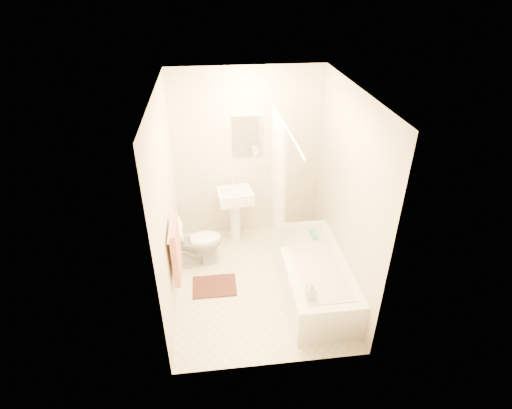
{
  "coord_description": "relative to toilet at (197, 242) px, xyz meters",
  "views": [
    {
      "loc": [
        -0.48,
        -3.77,
        3.41
      ],
      "look_at": [
        0.0,
        0.25,
        1.0
      ],
      "focal_mm": 28.0,
      "sensor_mm": 36.0,
      "label": 1
    }
  ],
  "objects": [
    {
      "name": "soap_bottle",
      "position": [
        1.19,
        -1.32,
        0.24
      ],
      "size": [
        0.09,
        0.09,
        0.2
      ],
      "primitive_type": "imported",
      "rotation": [
        0.0,
        0.0,
        0.0
      ],
      "color": "white",
      "rests_on": "bathtub"
    },
    {
      "name": "shower_curtain",
      "position": [
        1.05,
        -0.01,
        0.89
      ],
      "size": [
        0.04,
        0.8,
        1.55
      ],
      "primitive_type": "cube",
      "color": "silver",
      "rests_on": "curtain_rod"
    },
    {
      "name": "mirror",
      "position": [
        0.75,
        0.67,
        1.17
      ],
      "size": [
        0.4,
        0.03,
        0.55
      ],
      "primitive_type": "cube",
      "color": "white",
      "rests_on": "wall_back"
    },
    {
      "name": "sink",
      "position": [
        0.54,
        0.44,
        0.12
      ],
      "size": [
        0.5,
        0.42,
        0.9
      ],
      "primitive_type": null,
      "rotation": [
        0.0,
        0.0,
        0.12
      ],
      "color": "white",
      "rests_on": "floor"
    },
    {
      "name": "wall_right",
      "position": [
        1.75,
        -0.51,
        0.87
      ],
      "size": [
        0.02,
        2.4,
        2.4
      ],
      "primitive_type": "cube",
      "color": "beige",
      "rests_on": "ground"
    },
    {
      "name": "toilet_paper",
      "position": [
        -0.18,
        -0.39,
        0.37
      ],
      "size": [
        0.11,
        0.12,
        0.12
      ],
      "primitive_type": "cylinder",
      "rotation": [
        0.0,
        1.57,
        0.0
      ],
      "color": "white",
      "rests_on": "wall_left"
    },
    {
      "name": "bathtub",
      "position": [
        1.39,
        -0.71,
        -0.1
      ],
      "size": [
        0.72,
        1.65,
        0.46
      ],
      "primitive_type": null,
      "color": "white",
      "rests_on": "floor"
    },
    {
      "name": "towel",
      "position": [
        -0.18,
        -0.76,
        0.45
      ],
      "size": [
        0.06,
        0.45,
        0.66
      ],
      "primitive_type": "cube",
      "color": "#CC7266",
      "rests_on": "towel_bar"
    },
    {
      "name": "towel_bar",
      "position": [
        -0.21,
        -0.76,
        0.77
      ],
      "size": [
        0.02,
        0.6,
        0.02
      ],
      "primitive_type": "cylinder",
      "rotation": [
        1.57,
        0.0,
        0.0
      ],
      "color": "silver",
      "rests_on": "wall_left"
    },
    {
      "name": "curtain_rod",
      "position": [
        1.05,
        -0.41,
        1.67
      ],
      "size": [
        0.03,
        1.7,
        0.03
      ],
      "primitive_type": "cylinder",
      "rotation": [
        1.57,
        0.0,
        0.0
      ],
      "color": "silver",
      "rests_on": "wall_back"
    },
    {
      "name": "floor",
      "position": [
        0.75,
        -0.51,
        -0.33
      ],
      "size": [
        2.4,
        2.4,
        0.0
      ],
      "primitive_type": "plane",
      "color": "beige",
      "rests_on": "ground"
    },
    {
      "name": "scrub_brush",
      "position": [
        1.49,
        -0.24,
        0.15
      ],
      "size": [
        0.07,
        0.21,
        0.04
      ],
      "primitive_type": "cube",
      "rotation": [
        0.0,
        0.0,
        0.04
      ],
      "color": "#4CBE74",
      "rests_on": "bathtub"
    },
    {
      "name": "toilet",
      "position": [
        0.0,
        0.0,
        0.0
      ],
      "size": [
        0.72,
        0.47,
        0.66
      ],
      "primitive_type": "imported",
      "rotation": [
        0.0,
        0.0,
        1.72
      ],
      "color": "white",
      "rests_on": "floor"
    },
    {
      "name": "wall_left",
      "position": [
        -0.25,
        -0.51,
        0.87
      ],
      "size": [
        0.02,
        2.4,
        2.4
      ],
      "primitive_type": "cube",
      "color": "beige",
      "rests_on": "ground"
    },
    {
      "name": "ceiling",
      "position": [
        0.75,
        -0.51,
        2.07
      ],
      "size": [
        2.4,
        2.4,
        0.0
      ],
      "primitive_type": "plane",
      "color": "white",
      "rests_on": "ground"
    },
    {
      "name": "bath_mat",
      "position": [
        0.2,
        -0.52,
        -0.32
      ],
      "size": [
        0.54,
        0.4,
        0.02
      ],
      "primitive_type": "cube",
      "rotation": [
        0.0,
        0.0,
        0.0
      ],
      "color": "#54231C",
      "rests_on": "floor"
    },
    {
      "name": "wall_back",
      "position": [
        0.75,
        0.69,
        0.87
      ],
      "size": [
        2.0,
        0.02,
        2.4
      ],
      "primitive_type": "cube",
      "color": "beige",
      "rests_on": "ground"
    }
  ]
}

